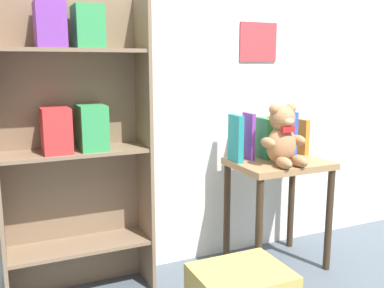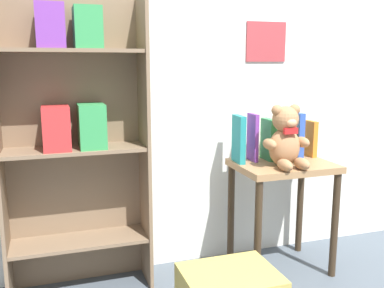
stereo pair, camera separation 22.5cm
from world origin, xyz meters
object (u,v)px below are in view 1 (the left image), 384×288
at_px(book_standing_yellow, 276,137).
at_px(book_standing_green, 264,138).
at_px(book_standing_blue, 289,133).
at_px(teddy_bear, 283,137).
at_px(book_standing_purple, 249,136).
at_px(bookshelf_side, 73,129).
at_px(book_standing_teal, 236,138).
at_px(display_table, 278,181).
at_px(book_standing_orange, 302,137).

bearing_deg(book_standing_yellow, book_standing_green, -173.65).
height_order(book_standing_green, book_standing_blue, book_standing_blue).
xyz_separation_m(teddy_bear, book_standing_purple, (-0.10, 0.18, -0.02)).
bearing_deg(bookshelf_side, book_standing_teal, -4.38).
xyz_separation_m(teddy_bear, book_standing_blue, (0.18, 0.18, -0.02)).
distance_m(bookshelf_side, book_standing_teal, 0.88).
relative_size(book_standing_teal, book_standing_blue, 1.00).
bearing_deg(display_table, book_standing_yellow, 65.38).
height_order(bookshelf_side, book_standing_green, bookshelf_side).
height_order(book_standing_teal, book_standing_green, book_standing_teal).
bearing_deg(book_standing_teal, book_standing_orange, 3.94).
bearing_deg(book_standing_purple, book_standing_blue, 1.20).
bearing_deg(bookshelf_side, book_standing_green, -3.36).
bearing_deg(book_standing_orange, display_table, -157.92).
distance_m(book_standing_green, book_standing_yellow, 0.10).
height_order(book_standing_green, book_standing_yellow, book_standing_green).
distance_m(display_table, book_standing_blue, 0.31).
bearing_deg(teddy_bear, book_standing_yellow, 65.02).
xyz_separation_m(bookshelf_side, book_standing_purple, (0.97, -0.05, -0.10)).
xyz_separation_m(bookshelf_side, book_standing_green, (1.07, -0.06, -0.11)).
xyz_separation_m(book_standing_purple, book_standing_orange, (0.38, -0.01, -0.03)).
bearing_deg(book_standing_orange, book_standing_green, -179.07).
relative_size(teddy_bear, book_standing_blue, 1.27).
bearing_deg(book_standing_teal, book_standing_yellow, 5.97).
distance_m(book_standing_teal, book_standing_green, 0.19).
bearing_deg(book_standing_yellow, book_standing_teal, -177.51).
xyz_separation_m(display_table, book_standing_orange, (0.24, 0.10, 0.23)).
xyz_separation_m(display_table, book_standing_purple, (-0.14, 0.10, 0.26)).
height_order(display_table, book_standing_teal, book_standing_teal).
relative_size(bookshelf_side, book_standing_yellow, 6.44).
height_order(book_standing_purple, book_standing_yellow, book_standing_purple).
relative_size(teddy_bear, book_standing_yellow, 1.42).
relative_size(book_standing_green, book_standing_yellow, 1.01).
relative_size(display_table, book_standing_blue, 2.41).
relative_size(book_standing_teal, book_standing_purple, 0.98).
bearing_deg(book_standing_green, book_standing_teal, -177.62).
relative_size(display_table, book_standing_green, 2.69).
height_order(book_standing_purple, book_standing_orange, book_standing_purple).
height_order(book_standing_purple, book_standing_green, book_standing_purple).
height_order(teddy_bear, book_standing_yellow, teddy_bear).
relative_size(bookshelf_side, book_standing_orange, 7.12).
distance_m(display_table, book_standing_yellow, 0.26).
distance_m(bookshelf_side, book_standing_green, 1.07).
relative_size(book_standing_green, book_standing_orange, 1.11).
relative_size(book_standing_yellow, book_standing_blue, 0.89).
bearing_deg(book_standing_purple, book_standing_teal, -168.14).
bearing_deg(book_standing_blue, bookshelf_side, 176.37).
height_order(teddy_bear, book_standing_purple, teddy_bear).
height_order(bookshelf_side, book_standing_blue, bookshelf_side).
height_order(book_standing_teal, book_standing_yellow, book_standing_teal).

